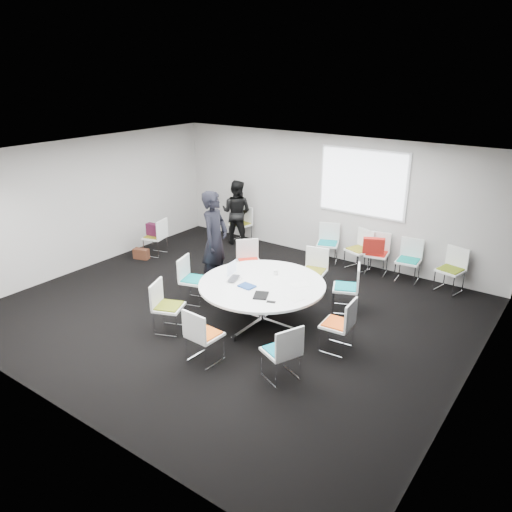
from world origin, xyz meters
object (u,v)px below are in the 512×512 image
Objects in this scene: chair_back_a at (327,251)px; chair_ring_f at (169,316)px; cup at (276,272)px; maroon_bag at (154,230)px; chair_back_b at (358,257)px; chair_ring_a at (337,334)px; chair_ring_b at (346,296)px; chair_back_d at (407,269)px; chair_ring_g at (204,345)px; chair_back_c at (376,261)px; brown_bag at (141,254)px; chair_spare_left at (156,244)px; chair_back_e at (450,278)px; person_back at (236,212)px; conference_table at (262,294)px; chair_ring_d at (249,270)px; chair_ring_h at (281,362)px; chair_person_back at (241,231)px; person_main at (215,240)px; chair_ring_c at (313,279)px; chair_ring_e at (194,288)px; laptop at (236,279)px.

chair_ring_f is at bearing 60.23° from chair_back_a.
maroon_bag is (-3.90, 0.79, -0.16)m from cup.
chair_back_b is 4.69m from maroon_bag.
chair_ring_a is 1.00× the size of chair_ring_b.
chair_back_d is 9.78× the size of cup.
chair_ring_f is (-2.57, -1.10, 0.00)m from chair_ring_a.
chair_back_d is 3.14m from cup.
chair_ring_g is at bearing 67.58° from chair_back_d.
chair_ring_b is 1.96m from chair_back_c.
chair_ring_g is at bearing -30.69° from brown_bag.
chair_back_a is 3.99m from chair_spare_left.
chair_back_e is at bearing 159.72° from chair_back_a.
person_back is (-3.87, 1.78, 0.53)m from chair_ring_b.
conference_table is 1.61m from chair_ring_b.
chair_ring_d is 0.55× the size of person_back.
chair_spare_left is at bearing -47.41° from chair_ring_d.
chair_ring_h is at bearing 89.15° from chair_back_a.
chair_back_e is 1.00× the size of chair_person_back.
person_main is (-2.79, 1.90, 0.71)m from chair_ring_h.
person_main is (-2.58, -0.58, 0.71)m from chair_ring_b.
maroon_bag is (-5.11, 2.47, 0.34)m from chair_ring_h.
chair_back_e is at bearing -160.38° from chair_back_b.
chair_ring_c is at bearing 45.62° from chair_back_d.
person_main is 1.61m from cup.
chair_ring_a and chair_back_d have the same top height.
chair_back_a reaches higher than maroon_bag.
chair_back_d is at bearing -36.67° from chair_ring_b.
chair_ring_f reaches higher than cup.
conference_table is 2.46× the size of chair_back_d.
chair_ring_e and chair_person_back have the same top height.
chair_person_back is (-3.87, 1.94, 0.00)m from chair_ring_b.
chair_ring_b and chair_back_e have the same top height.
chair_back_a is 0.44× the size of person_main.
chair_back_b is 9.78× the size of cup.
chair_ring_a is 2.44× the size of brown_bag.
chair_ring_d is 3.41m from chair_ring_h.
chair_back_d is at bearing -48.23° from laptop.
conference_table is 4.10m from maroon_bag.
chair_spare_left is 2.20m from chair_person_back.
chair_ring_f and chair_back_a have the same top height.
chair_ring_c is at bearing 35.03° from chair_ring_a.
conference_table is at bearing 77.68° from chair_ring_e.
chair_ring_c is (0.14, 1.56, -0.26)m from conference_table.
chair_ring_g is 4.81m from maroon_bag.
chair_ring_e and chair_ring_h have the same top height.
chair_ring_h is 1.00× the size of chair_back_a.
chair_ring_h is (1.20, -1.24, -0.26)m from conference_table.
person_main reaches higher than brown_bag.
chair_ring_g is 4.67m from brown_bag.
person_main is 21.98× the size of cup.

